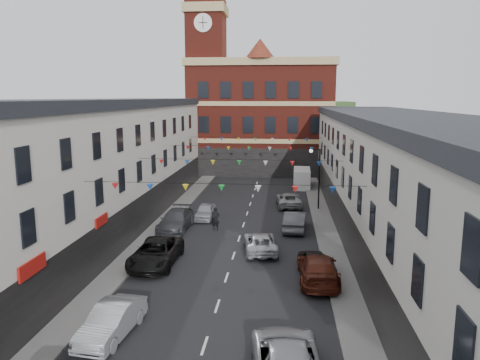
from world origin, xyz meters
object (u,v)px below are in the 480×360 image
(car_right_b, at_px, (287,359))
(car_right_e, at_px, (295,221))
(car_right_d, at_px, (314,261))
(car_right_f, at_px, (289,200))
(street_lamp, at_px, (317,170))
(car_left_b, at_px, (112,321))
(car_right_c, at_px, (318,268))
(white_van, at_px, (302,178))
(car_left_c, at_px, (156,253))
(moving_car, at_px, (260,242))
(pedestrian, at_px, (216,219))
(car_left_d, at_px, (176,220))
(car_left_e, at_px, (205,211))

(car_right_b, relative_size, car_right_e, 1.20)
(car_right_d, distance_m, car_right_f, 17.80)
(street_lamp, distance_m, car_left_b, 27.99)
(car_right_c, bearing_deg, white_van, -91.16)
(car_right_b, height_order, car_right_f, car_right_b)
(car_left_b, height_order, car_right_c, car_right_c)
(street_lamp, height_order, car_right_e, street_lamp)
(car_right_f, bearing_deg, car_right_b, 84.89)
(car_left_c, distance_m, white_van, 29.80)
(moving_car, xyz_separation_m, white_van, (3.80, 24.61, 0.45))
(car_right_e, bearing_deg, car_left_b, 69.31)
(street_lamp, xyz_separation_m, pedestrian, (-8.70, -7.85, -2.94))
(car_left_d, xyz_separation_m, white_van, (11.04, 19.70, 0.32))
(car_left_c, relative_size, car_left_d, 1.04)
(white_van, bearing_deg, car_right_b, -91.12)
(car_right_c, relative_size, moving_car, 1.15)
(car_right_e, bearing_deg, car_right_b, 92.65)
(car_left_d, relative_size, white_van, 1.10)
(car_left_c, distance_m, car_right_d, 10.24)
(car_right_b, height_order, car_right_e, car_right_b)
(car_left_b, height_order, car_left_c, car_left_c)
(car_left_e, relative_size, car_right_f, 0.80)
(car_left_c, distance_m, pedestrian, 8.84)
(car_right_d, bearing_deg, car_right_f, -92.65)
(car_left_d, relative_size, car_right_c, 0.99)
(car_left_b, relative_size, car_right_b, 0.79)
(street_lamp, xyz_separation_m, car_right_b, (-2.95, -28.09, -3.09))
(car_left_c, xyz_separation_m, car_right_c, (10.38, -1.85, 0.01))
(car_right_b, distance_m, car_right_c, 10.16)
(street_lamp, xyz_separation_m, car_left_b, (-10.92, -25.58, -3.15))
(car_right_c, bearing_deg, pedestrian, -54.24)
(car_right_d, bearing_deg, white_van, -97.75)
(car_left_b, xyz_separation_m, moving_car, (6.17, 12.61, -0.08))
(car_right_d, height_order, car_right_e, car_right_e)
(car_right_d, bearing_deg, moving_car, -51.95)
(car_right_d, bearing_deg, car_right_c, 87.60)
(car_left_d, relative_size, car_right_b, 0.95)
(car_left_c, height_order, car_right_f, car_left_c)
(car_right_e, xyz_separation_m, white_van, (1.23, 18.86, 0.32))
(car_right_d, height_order, pedestrian, pedestrian)
(white_van, height_order, pedestrian, white_van)
(car_left_d, distance_m, white_van, 22.58)
(car_right_d, distance_m, white_van, 28.13)
(car_left_e, xyz_separation_m, car_right_b, (7.20, -23.77, 0.13))
(car_left_b, height_order, pedestrian, pedestrian)
(car_right_b, bearing_deg, car_right_c, -105.87)
(car_left_e, bearing_deg, car_right_d, -53.14)
(car_right_f, distance_m, moving_car, 14.38)
(car_right_b, relative_size, moving_car, 1.20)
(car_right_b, bearing_deg, pedestrian, -79.22)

